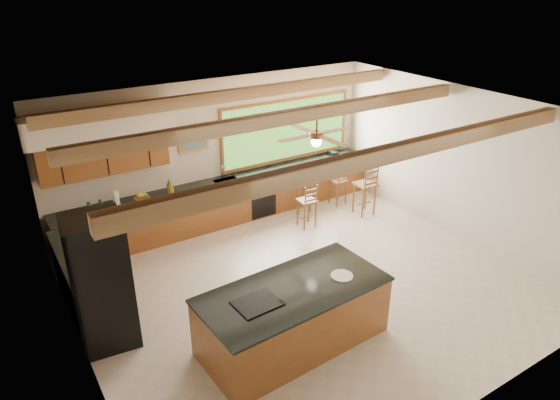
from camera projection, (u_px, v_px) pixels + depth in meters
ground at (306, 285)px, 8.60m from camera, size 7.20×7.20×0.00m
room_shell at (277, 155)px, 8.09m from camera, size 7.27×6.54×3.02m
counter_run at (200, 217)px, 9.94m from camera, size 7.12×3.10×1.23m
island at (293, 316)px, 7.10m from camera, size 2.74×1.40×0.96m
refrigerator at (101, 282)px, 6.92m from camera, size 0.85×0.83×2.00m
bar_stool_a at (303, 185)px, 10.93m from camera, size 0.41×0.41×1.09m
bar_stool_b at (308, 202)px, 10.30m from camera, size 0.37×0.37×0.98m
bar_stool_c at (340, 182)px, 11.34m from camera, size 0.36×0.36×0.95m
bar_stool_d at (367, 186)px, 10.80m from camera, size 0.44×0.44×1.16m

